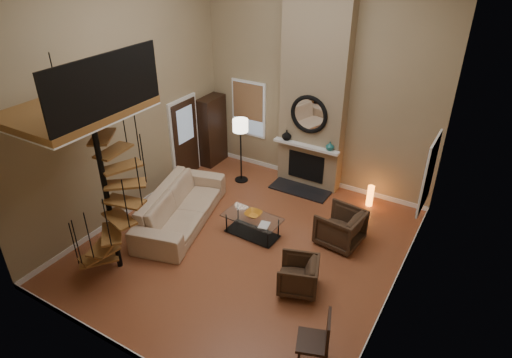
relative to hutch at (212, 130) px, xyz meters
The scene contains 32 objects.
ground 4.06m from the hutch, 44.73° to the right, with size 6.00×6.50×0.01m, color #AE5F38.
back_wall 3.36m from the hutch, ahead, with size 6.00×0.02×5.50m, color #9A8663.
front_wall 6.88m from the hutch, 65.07° to the right, with size 6.00×0.02×5.50m, color #9A8663.
left_wall 3.31m from the hutch, 94.12° to the right, with size 0.02×6.50×5.50m, color #9A8663.
right_wall 6.68m from the hutch, 25.56° to the right, with size 0.02×6.50×5.50m, color #9A8663.
baseboard_back 2.98m from the hutch, ahead, with size 6.00×0.02×0.12m, color white.
baseboard_front 6.69m from the hutch, 65.03° to the right, with size 6.00×0.02×0.12m, color white.
baseboard_left 2.92m from the hutch, 93.91° to the right, with size 0.02×6.50×0.12m, color white.
baseboard_right 6.48m from the hutch, 25.60° to the right, with size 0.02×6.50×0.12m, color white.
chimney_breast 3.34m from the hutch, ahead, with size 1.60×0.38×5.50m, color #8E795C.
hearth 2.96m from the hutch, ahead, with size 1.50×0.60×0.04m, color black.
firebox 2.83m from the hutch, ahead, with size 0.95×0.02×0.72m, color black.
mantel 2.81m from the hutch, ahead, with size 1.70×0.18×0.06m, color white.
mirror_frame 2.97m from the hutch, ahead, with size 0.94×0.94×0.10m, color black.
mirror_disc 2.97m from the hutch, ahead, with size 0.80×0.80×0.01m, color white.
vase_left 2.28m from the hutch, ahead, with size 0.24×0.24×0.25m, color black.
vase_right 3.42m from the hutch, ahead, with size 0.20×0.20×0.21m, color #1A5B59.
window_back 1.21m from the hutch, 26.47° to the left, with size 1.02×0.06×1.52m.
window_right 5.86m from the hutch, ahead, with size 0.06×1.02×1.52m.
entry_door 0.99m from the hutch, 99.01° to the right, with size 0.10×1.05×2.16m.
loft 5.17m from the hutch, 80.62° to the right, with size 1.70×2.20×1.09m.
spiral_stair 4.75m from the hutch, 77.42° to the right, with size 1.47×1.47×4.06m.
hutch is the anchor object (origin of this frame).
sofa 3.02m from the hutch, 68.52° to the right, with size 2.84×1.11×0.83m, color #C7A98A.
armchair_near 4.83m from the hutch, 20.40° to the right, with size 0.84×0.87×0.79m, color #3E2A1C.
armchair_far 5.55m from the hutch, 37.90° to the right, with size 0.69×0.71×0.65m, color #3E2A1C.
coffee_table 3.67m from the hutch, 41.31° to the right, with size 1.27×0.67×0.46m.
bowl 3.60m from the hutch, 40.71° to the right, with size 0.36×0.36×0.09m, color orange.
book 4.00m from the hutch, 39.61° to the right, with size 0.21×0.27×0.03m, color gray.
floor_lamp 1.42m from the hutch, 22.09° to the right, with size 0.38×0.38×1.70m.
accent_lamp 4.57m from the hutch, ahead, with size 0.15×0.15×0.54m, color orange.
side_chair 7.02m from the hutch, 41.71° to the right, with size 0.60×0.60×0.99m.
Camera 1 is at (3.92, -6.23, 5.79)m, focal length 31.11 mm.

